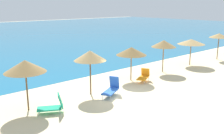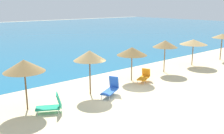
% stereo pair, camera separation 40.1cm
% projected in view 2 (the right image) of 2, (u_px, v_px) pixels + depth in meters
% --- Properties ---
extents(ground_plane, '(160.00, 160.00, 0.00)m').
position_uv_depth(ground_plane, '(129.00, 97.00, 16.34)').
color(ground_plane, beige).
extents(beach_umbrella_3, '(2.26, 2.26, 2.87)m').
position_uv_depth(beach_umbrella_3, '(24.00, 66.00, 13.89)').
color(beach_umbrella_3, brown).
rests_on(beach_umbrella_3, ground_plane).
extents(beach_umbrella_4, '(2.09, 2.09, 2.93)m').
position_uv_depth(beach_umbrella_4, '(90.00, 56.00, 16.34)').
color(beach_umbrella_4, brown).
rests_on(beach_umbrella_4, ground_plane).
extents(beach_umbrella_5, '(2.33, 2.33, 2.61)m').
position_uv_depth(beach_umbrella_5, '(132.00, 51.00, 19.54)').
color(beach_umbrella_5, brown).
rests_on(beach_umbrella_5, ground_plane).
extents(beach_umbrella_6, '(2.13, 2.13, 2.80)m').
position_uv_depth(beach_umbrella_6, '(165.00, 44.00, 21.88)').
color(beach_umbrella_6, brown).
rests_on(beach_umbrella_6, ground_plane).
extents(beach_umbrella_7, '(2.61, 2.61, 2.53)m').
position_uv_depth(beach_umbrella_7, '(193.00, 42.00, 24.49)').
color(beach_umbrella_7, brown).
rests_on(beach_umbrella_7, ground_plane).
extents(beach_umbrella_8, '(2.06, 2.06, 2.80)m').
position_uv_depth(beach_umbrella_8, '(222.00, 36.00, 26.87)').
color(beach_umbrella_8, brown).
rests_on(beach_umbrella_8, ground_plane).
extents(lounge_chair_0, '(1.74, 1.32, 1.17)m').
position_uv_depth(lounge_chair_0, '(111.00, 88.00, 16.62)').
color(lounge_chair_0, blue).
rests_on(lounge_chair_0, ground_plane).
extents(lounge_chair_2, '(1.56, 1.21, 0.94)m').
position_uv_depth(lounge_chair_2, '(144.00, 76.00, 19.59)').
color(lounge_chair_2, orange).
rests_on(lounge_chair_2, ground_plane).
extents(lounge_chair_4, '(1.54, 1.25, 1.08)m').
position_uv_depth(lounge_chair_4, '(52.00, 105.00, 13.98)').
color(lounge_chair_4, '#199972').
rests_on(lounge_chair_4, ground_plane).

